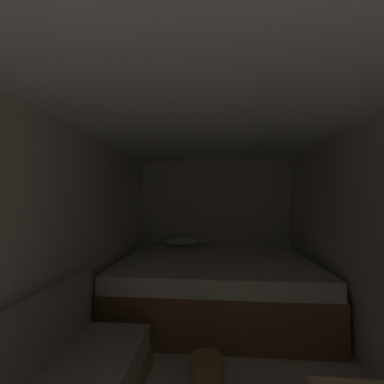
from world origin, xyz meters
The scene contains 6 objects.
ground_plane centered at (0.00, 1.61, 0.00)m, with size 6.63×6.63×0.00m, color beige.
wall_back centered at (0.00, 3.96, 1.04)m, with size 2.59×0.05×2.08m, color beige.
wall_left centered at (-1.27, 1.61, 1.04)m, with size 0.05×4.63×2.08m, color beige.
ceiling_slab centered at (0.00, 1.61, 2.10)m, with size 2.59×4.63×0.05m, color white.
bed centered at (0.00, 2.93, 0.34)m, with size 2.37×1.92×0.84m.
wicker_basket centered at (-0.08, 1.57, 0.11)m, with size 0.27×0.27×0.22m.
Camera 1 is at (-0.02, -0.46, 1.45)m, focal length 24.38 mm.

